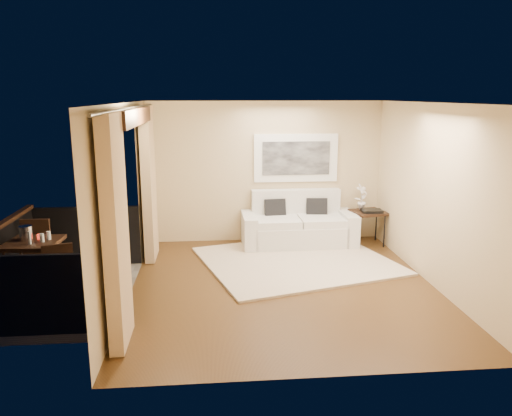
{
  "coord_description": "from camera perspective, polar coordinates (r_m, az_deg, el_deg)",
  "views": [
    {
      "loc": [
        -1.05,
        -6.99,
        2.81
      ],
      "look_at": [
        -0.34,
        0.71,
        1.05
      ],
      "focal_mm": 35.0,
      "sensor_mm": 36.0,
      "label": 1
    }
  ],
  "objects": [
    {
      "name": "vase",
      "position": [
        7.42,
        -24.47,
        -3.13
      ],
      "size": [
        0.04,
        0.04,
        0.18
      ],
      "primitive_type": "cylinder",
      "color": "white",
      "rests_on": "bistro_table"
    },
    {
      "name": "glass_b",
      "position": [
        7.56,
        -22.63,
        -2.91
      ],
      "size": [
        0.06,
        0.06,
        0.12
      ],
      "primitive_type": "cylinder",
      "color": "white",
      "rests_on": "bistro_table"
    },
    {
      "name": "side_table",
      "position": [
        9.72,
        12.76,
        -0.68
      ],
      "size": [
        0.71,
        0.71,
        0.65
      ],
      "rotation": [
        0.0,
        0.0,
        0.22
      ],
      "color": "black",
      "rests_on": "floor"
    },
    {
      "name": "balcony",
      "position": [
        7.8,
        -21.92,
        -7.87
      ],
      "size": [
        1.81,
        2.6,
        1.17
      ],
      "color": "#605B56",
      "rests_on": "ground"
    },
    {
      "name": "orchid",
      "position": [
        9.76,
        11.98,
        1.26
      ],
      "size": [
        0.32,
        0.3,
        0.5
      ],
      "primitive_type": "imported",
      "rotation": [
        0.0,
        0.0,
        0.59
      ],
      "color": "white",
      "rests_on": "side_table"
    },
    {
      "name": "curtains",
      "position": [
        7.22,
        -13.58,
        0.68
      ],
      "size": [
        0.16,
        4.8,
        2.64
      ],
      "color": "#D5B183",
      "rests_on": "ground"
    },
    {
      "name": "room_shell",
      "position": [
        7.07,
        -14.25,
        10.09
      ],
      "size": [
        5.0,
        6.4,
        5.0
      ],
      "color": "white",
      "rests_on": "ground"
    },
    {
      "name": "rug",
      "position": [
        8.65,
        4.64,
        -6.04
      ],
      "size": [
        3.63,
        3.36,
        0.04
      ],
      "primitive_type": "cube",
      "rotation": [
        0.0,
        0.0,
        0.28
      ],
      "color": "beige",
      "rests_on": "floor"
    },
    {
      "name": "balcony_chair_far",
      "position": [
        8.37,
        -23.55,
        -3.78
      ],
      "size": [
        0.43,
        0.44,
        0.99
      ],
      "rotation": [
        0.0,
        0.0,
        3.13
      ],
      "color": "black",
      "rests_on": "balcony"
    },
    {
      "name": "sofa",
      "position": [
        9.55,
        4.82,
        -2.08
      ],
      "size": [
        2.14,
        0.95,
        1.02
      ],
      "rotation": [
        0.0,
        0.0,
        0.01
      ],
      "color": "silver",
      "rests_on": "floor"
    },
    {
      "name": "tray",
      "position": [
        9.63,
        13.08,
        -0.32
      ],
      "size": [
        0.39,
        0.3,
        0.05
      ],
      "primitive_type": "cube",
      "rotation": [
        0.0,
        0.0,
        -0.05
      ],
      "color": "black",
      "rests_on": "side_table"
    },
    {
      "name": "balcony_chair_near",
      "position": [
        7.1,
        -21.57,
        -6.99
      ],
      "size": [
        0.47,
        0.48,
        0.89
      ],
      "rotation": [
        0.0,
        0.0,
        0.27
      ],
      "color": "black",
      "rests_on": "balcony"
    },
    {
      "name": "bistro_table",
      "position": [
        7.61,
        -24.12,
        -4.06
      ],
      "size": [
        0.74,
        0.74,
        0.83
      ],
      "rotation": [
        0.0,
        0.0,
        -0.06
      ],
      "color": "black",
      "rests_on": "balcony"
    },
    {
      "name": "candle",
      "position": [
        7.65,
        -23.54,
        -3.02
      ],
      "size": [
        0.06,
        0.06,
        0.07
      ],
      "primitive_type": "cylinder",
      "color": "red",
      "rests_on": "bistro_table"
    },
    {
      "name": "artwork",
      "position": [
        9.66,
        4.59,
        5.71
      ],
      "size": [
        1.62,
        0.07,
        0.92
      ],
      "color": "white",
      "rests_on": "room_shell"
    },
    {
      "name": "floor",
      "position": [
        7.6,
        3.11,
        -8.89
      ],
      "size": [
        5.0,
        5.0,
        0.0
      ],
      "primitive_type": "plane",
      "color": "#4F3317",
      "rests_on": "ground"
    },
    {
      "name": "ice_bucket",
      "position": [
        7.66,
        -24.79,
        -2.6
      ],
      "size": [
        0.18,
        0.18,
        0.2
      ],
      "primitive_type": "cylinder",
      "color": "silver",
      "rests_on": "bistro_table"
    },
    {
      "name": "glass_a",
      "position": [
        7.48,
        -23.27,
        -3.15
      ],
      "size": [
        0.06,
        0.06,
        0.12
      ],
      "primitive_type": "cylinder",
      "color": "white",
      "rests_on": "bistro_table"
    }
  ]
}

